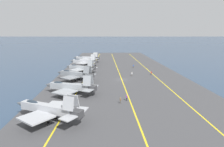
# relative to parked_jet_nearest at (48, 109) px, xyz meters

# --- Properties ---
(ground_plane) EXTENTS (2000.00, 2000.00, 0.00)m
(ground_plane) POSITION_rel_parked_jet_nearest_xyz_m (37.07, -18.77, -3.09)
(ground_plane) COLOR #2D425B
(carrier_deck) EXTENTS (216.84, 53.91, 0.40)m
(carrier_deck) POSITION_rel_parked_jet_nearest_xyz_m (37.07, -18.77, -2.89)
(carrier_deck) COLOR #424244
(carrier_deck) RESTS_ON ground
(deck_stripe_foul_line) EXTENTS (195.16, 1.41, 0.01)m
(deck_stripe_foul_line) POSITION_rel_parked_jet_nearest_xyz_m (37.07, -33.60, -2.69)
(deck_stripe_foul_line) COLOR yellow
(deck_stripe_foul_line) RESTS_ON carrier_deck
(deck_stripe_centerline) EXTENTS (195.16, 0.36, 0.01)m
(deck_stripe_centerline) POSITION_rel_parked_jet_nearest_xyz_m (37.07, -18.77, -2.69)
(deck_stripe_centerline) COLOR yellow
(deck_stripe_centerline) RESTS_ON carrier_deck
(deck_stripe_edge_line) EXTENTS (194.99, 8.88, 0.01)m
(deck_stripe_edge_line) POSITION_rel_parked_jet_nearest_xyz_m (37.07, -3.94, -2.69)
(deck_stripe_edge_line) COLOR yellow
(deck_stripe_edge_line) RESTS_ON carrier_deck
(parked_jet_nearest) EXTENTS (13.10, 16.92, 6.29)m
(parked_jet_nearest) POSITION_rel_parked_jet_nearest_xyz_m (0.00, 0.00, 0.00)
(parked_jet_nearest) COLOR #A8AAAF
(parked_jet_nearest) RESTS_ON carrier_deck
(parked_jet_second) EXTENTS (13.23, 16.98, 6.19)m
(parked_jet_second) POSITION_rel_parked_jet_nearest_xyz_m (18.69, -1.67, -0.38)
(parked_jet_second) COLOR #93999E
(parked_jet_second) RESTS_ON carrier_deck
(parked_jet_third) EXTENTS (13.05, 16.37, 6.16)m
(parked_jet_third) POSITION_rel_parked_jet_nearest_xyz_m (36.17, -0.61, -0.18)
(parked_jet_third) COLOR gray
(parked_jet_third) RESTS_ON carrier_deck
(parked_jet_fourth) EXTENTS (13.45, 15.53, 6.17)m
(parked_jet_fourth) POSITION_rel_parked_jet_nearest_xyz_m (51.85, -1.16, -0.29)
(parked_jet_fourth) COLOR #9EA3A8
(parked_jet_fourth) RESTS_ON carrier_deck
(parked_jet_fifth) EXTENTS (12.39, 15.96, 6.70)m
(parked_jet_fifth) POSITION_rel_parked_jet_nearest_xyz_m (70.66, -0.72, -0.02)
(parked_jet_fifth) COLOR #A8AAAF
(parked_jet_fifth) RESTS_ON carrier_deck
(parked_jet_sixth) EXTENTS (13.80, 17.39, 6.23)m
(parked_jet_sixth) POSITION_rel_parked_jet_nearest_xyz_m (85.69, -1.01, -0.04)
(parked_jet_sixth) COLOR #A8AAAF
(parked_jet_sixth) RESTS_ON carrier_deck
(crew_blue_vest) EXTENTS (0.30, 0.41, 1.79)m
(crew_blue_vest) POSITION_rel_parked_jet_nearest_xyz_m (63.24, -27.26, -1.71)
(crew_blue_vest) COLOR #383328
(crew_blue_vest) RESTS_ON carrier_deck
(crew_red_vest) EXTENTS (0.31, 0.41, 1.70)m
(crew_red_vest) POSITION_rel_parked_jet_nearest_xyz_m (44.87, -32.46, -1.76)
(crew_red_vest) COLOR #232328
(crew_red_vest) RESTS_ON carrier_deck
(crew_brown_vest) EXTENTS (0.43, 0.34, 1.71)m
(crew_brown_vest) POSITION_rel_parked_jet_nearest_xyz_m (9.82, -16.00, -1.75)
(crew_brown_vest) COLOR #4C473D
(crew_brown_vest) RESTS_ON carrier_deck
(crew_purple_vest) EXTENTS (0.43, 0.35, 1.77)m
(crew_purple_vest) POSITION_rel_parked_jet_nearest_xyz_m (11.88, -17.89, -1.72)
(crew_purple_vest) COLOR #232328
(crew_purple_vest) RESTS_ON carrier_deck
(crew_white_vest) EXTENTS (0.38, 0.45, 1.69)m
(crew_white_vest) POSITION_rel_parked_jet_nearest_xyz_m (43.58, -23.74, -1.77)
(crew_white_vest) COLOR #4C473D
(crew_white_vest) RESTS_ON carrier_deck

